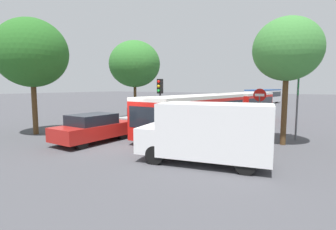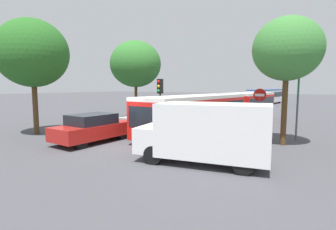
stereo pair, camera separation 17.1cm
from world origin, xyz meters
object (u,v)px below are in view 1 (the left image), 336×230
at_px(city_bus_rear, 264,96).
at_px(tree_left_near, 32,53).
at_px(articulated_bus, 221,108).
at_px(direction_sign_post, 298,93).
at_px(queued_car_tan, 218,107).
at_px(no_entry_sign, 259,106).
at_px(tree_right_near, 287,50).
at_px(queued_car_red, 93,128).
at_px(traffic_light, 160,94).
at_px(queued_car_silver, 149,118).
at_px(tree_left_mid, 135,64).
at_px(white_van, 209,131).
at_px(queued_car_navy, 232,105).
at_px(queued_car_blue, 190,111).

xyz_separation_m(city_bus_rear, tree_left_near, (-4.65, -36.36, 3.51)).
bearing_deg(articulated_bus, direction_sign_post, 73.94).
relative_size(city_bus_rear, tree_left_near, 1.64).
relative_size(queued_car_tan, no_entry_sign, 1.53).
height_order(city_bus_rear, tree_right_near, tree_right_near).
bearing_deg(queued_car_red, traffic_light, -17.73).
distance_m(no_entry_sign, tree_left_near, 13.65).
bearing_deg(queued_car_silver, traffic_light, -113.88).
distance_m(direction_sign_post, tree_left_mid, 13.68).
bearing_deg(tree_left_mid, white_van, -37.75).
bearing_deg(white_van, city_bus_rear, -92.32).
xyz_separation_m(queued_car_silver, traffic_light, (1.34, -0.59, 1.72)).
relative_size(traffic_light, tree_left_mid, 0.49).
height_order(queued_car_navy, traffic_light, traffic_light).
xyz_separation_m(queued_car_silver, tree_right_near, (8.43, 0.21, 3.95)).
bearing_deg(queued_car_navy, articulated_bus, -162.86).
xyz_separation_m(city_bus_rear, no_entry_sign, (7.18, -30.28, 0.47)).
bearing_deg(no_entry_sign, tree_right_near, 63.44).
relative_size(queued_car_red, queued_car_silver, 0.98).
relative_size(queued_car_blue, white_van, 0.82).
relative_size(queued_car_blue, traffic_light, 1.29).
distance_m(queued_car_blue, tree_left_mid, 6.36).
bearing_deg(direction_sign_post, traffic_light, 9.02).
xyz_separation_m(no_entry_sign, tree_left_mid, (-11.57, 2.91, 3.01)).
relative_size(tree_left_near, tree_left_mid, 1.01).
bearing_deg(city_bus_rear, traffic_light, -173.73).
height_order(queued_car_silver, queued_car_blue, queued_car_silver).
relative_size(no_entry_sign, tree_left_mid, 0.41).
bearing_deg(direction_sign_post, queued_car_tan, -57.08).
bearing_deg(queued_car_blue, queued_car_navy, 0.90).
relative_size(white_van, no_entry_sign, 1.88).
distance_m(white_van, tree_left_mid, 14.66).
xyz_separation_m(city_bus_rear, queued_car_red, (0.17, -35.94, -0.64)).
xyz_separation_m(tree_left_near, tree_right_near, (13.25, 5.38, -0.19)).
relative_size(queued_car_navy, tree_left_near, 0.59).
height_order(white_van, tree_left_near, tree_left_near).
distance_m(queued_car_red, white_van, 6.69).
distance_m(articulated_bus, direction_sign_post, 5.54).
relative_size(queued_car_blue, queued_car_tan, 1.02).
bearing_deg(queued_car_silver, city_bus_rear, 0.31).
relative_size(white_van, direction_sign_post, 1.48).
height_order(no_entry_sign, direction_sign_post, direction_sign_post).
height_order(queued_car_navy, white_van, white_van).
height_order(city_bus_rear, tree_left_near, tree_left_near).
bearing_deg(articulated_bus, queued_car_silver, -41.88).
bearing_deg(queued_car_navy, no_entry_sign, -155.04).
height_order(white_van, tree_left_mid, tree_left_mid).
height_order(direction_sign_post, tree_left_mid, tree_left_mid).
bearing_deg(tree_right_near, tree_left_mid, 164.41).
bearing_deg(queued_car_tan, city_bus_rear, 0.71).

